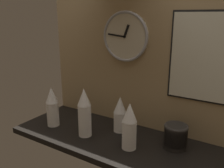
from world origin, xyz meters
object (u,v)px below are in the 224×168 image
cup_stack_far_left (52,107)px  menu_board (208,58)px  wall_clock (125,37)px  bowl_stack_right (176,136)px  cup_stack_center_left (85,112)px  cup_stack_center_right (129,126)px  cup_stack_center (120,114)px

cup_stack_far_left → menu_board: (0.99, 0.33, 0.40)m
wall_clock → menu_board: same height
bowl_stack_right → wall_clock: size_ratio=0.43×
cup_stack_center_left → menu_board: bearing=25.5°
cup_stack_center_left → cup_stack_far_left: size_ratio=1.13×
cup_stack_center_left → cup_stack_far_left: cup_stack_center_left is taller
wall_clock → cup_stack_center_right: bearing=-55.7°
cup_stack_far_left → menu_board: bearing=18.4°
cup_stack_center → menu_board: bearing=15.6°
cup_stack_center → bowl_stack_right: 0.41m
cup_stack_center → menu_board: size_ratio=0.47×
cup_stack_center_right → wall_clock: (-0.21, 0.30, 0.50)m
cup_stack_center_left → cup_stack_center_right: bearing=2.6°
cup_stack_far_left → menu_board: size_ratio=0.54×
cup_stack_center → cup_stack_center_right: cup_stack_center_right is taller
wall_clock → menu_board: (0.56, 0.01, -0.10)m
cup_stack_far_left → wall_clock: 0.73m
cup_stack_center → wall_clock: 0.54m
cup_stack_center → bowl_stack_right: bearing=-1.6°
bowl_stack_right → menu_board: bearing=54.3°
bowl_stack_right → menu_board: 0.51m
cup_stack_center_left → cup_stack_center_right: (0.33, 0.02, -0.02)m
cup_stack_center_left → cup_stack_center: size_ratio=1.31×
cup_stack_center → cup_stack_center_right: (0.16, -0.17, 0.02)m
cup_stack_center_left → cup_stack_center: cup_stack_center_left is taller
cup_stack_far_left → bowl_stack_right: (0.87, 0.17, -0.07)m
wall_clock → menu_board: 0.57m
cup_stack_center_right → wall_clock: bearing=124.3°
cup_stack_center_left → bowl_stack_right: bearing=16.6°
cup_stack_center → bowl_stack_right: size_ratio=1.69×
cup_stack_center_right → menu_board: (0.35, 0.31, 0.40)m
cup_stack_far_left → wall_clock: wall_clock is taller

